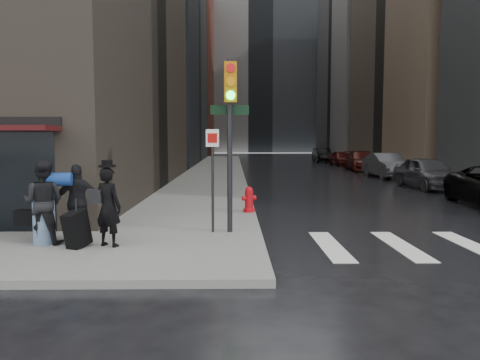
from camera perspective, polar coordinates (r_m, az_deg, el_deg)
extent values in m
plane|color=black|center=(9.73, -8.69, -9.34)|extent=(140.00, 140.00, 0.00)
cube|color=slate|center=(36.43, -2.88, 1.35)|extent=(4.00, 50.00, 0.15)
cube|color=slate|center=(38.39, 17.70, 1.31)|extent=(3.00, 50.00, 0.15)
cube|color=silver|center=(10.83, 10.94, -7.86)|extent=(0.50, 3.00, 0.01)
cube|color=silver|center=(11.26, 19.00, -7.55)|extent=(0.50, 3.00, 0.01)
cube|color=silver|center=(11.90, 26.33, -7.13)|extent=(0.50, 3.00, 0.01)
cube|color=#5C271F|center=(73.52, -12.36, 13.20)|extent=(22.00, 20.00, 26.00)
cube|color=slate|center=(72.42, 19.63, 12.75)|extent=(22.00, 20.00, 25.00)
cube|color=slate|center=(88.51, 2.30, 13.86)|extent=(40.00, 12.00, 32.00)
imported|color=black|center=(10.18, -15.77, -3.17)|extent=(0.72, 0.61, 1.67)
cylinder|color=black|center=(10.09, -15.89, 1.65)|extent=(0.36, 0.36, 0.04)
cylinder|color=black|center=(10.09, -15.90, 1.99)|extent=(0.22, 0.22, 0.13)
cube|color=black|center=(10.28, -17.21, -1.87)|extent=(0.37, 0.25, 0.29)
cube|color=black|center=(10.28, -19.28, -5.70)|extent=(0.52, 0.71, 0.85)
cylinder|color=black|center=(10.21, -19.35, -3.24)|extent=(0.03, 0.03, 0.39)
imported|color=black|center=(10.87, -22.85, -2.50)|extent=(0.91, 0.72, 1.81)
cube|color=black|center=(11.26, -24.36, -4.16)|extent=(0.55, 0.31, 0.34)
cylinder|color=navy|center=(10.81, -21.22, 0.08)|extent=(0.57, 0.36, 0.29)
imported|color=black|center=(11.00, -19.13, -2.59)|extent=(1.06, 0.64, 1.70)
cylinder|color=black|center=(11.24, -1.26, 4.08)|extent=(0.12, 0.12, 4.14)
cube|color=#AB670B|center=(11.09, -1.19, 11.84)|extent=(0.30, 0.21, 0.93)
cylinder|color=red|center=(11.02, -1.15, 13.50)|extent=(0.21, 0.07, 0.21)
cylinder|color=orange|center=(10.98, -1.15, 11.90)|extent=(0.21, 0.07, 0.21)
cylinder|color=#19E533|center=(10.95, -1.15, 10.29)|extent=(0.21, 0.07, 0.21)
cylinder|color=black|center=(11.26, -3.35, -0.14)|extent=(0.06, 0.06, 2.48)
cube|color=white|center=(11.18, -3.39, 5.13)|extent=(0.31, 0.05, 0.41)
cube|color=black|center=(11.33, -1.27, 8.54)|extent=(0.93, 0.11, 0.23)
cylinder|color=#B90B13|center=(14.51, 1.10, -3.69)|extent=(0.35, 0.35, 0.11)
cylinder|color=#B90B13|center=(14.47, 1.11, -2.63)|extent=(0.26, 0.26, 0.65)
sphere|color=#B90B13|center=(14.43, 1.11, -1.27)|extent=(0.24, 0.24, 0.24)
cylinder|color=#B90B13|center=(14.46, 1.11, -2.21)|extent=(0.46, 0.25, 0.15)
imported|color=#434348|center=(24.42, 21.83, 0.85)|extent=(2.13, 4.68, 1.56)
imported|color=#45454A|center=(30.51, 17.39, 1.71)|extent=(1.83, 4.70, 1.52)
imported|color=#41110D|center=(36.76, 14.65, 2.28)|extent=(2.27, 5.24, 1.50)
imported|color=#3A0E0B|center=(42.99, 12.23, 2.61)|extent=(1.80, 4.04, 1.35)
imported|color=black|center=(49.20, 9.99, 2.99)|extent=(1.62, 4.44, 1.45)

